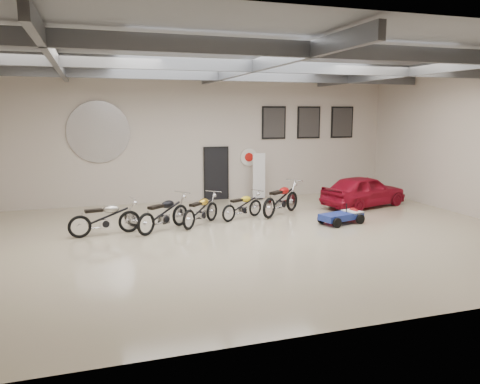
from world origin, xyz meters
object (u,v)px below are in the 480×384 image
object	(u,v)px
motorcycle_silver	(105,217)
go_kart	(345,213)
motorcycle_gold	(201,210)
vintage_car	(364,191)
motorcycle_black	(164,213)
motorcycle_red	(281,198)
banner_stand	(259,176)
motorcycle_yellow	(242,205)

from	to	relation	value
motorcycle_silver	go_kart	world-z (taller)	motorcycle_silver
motorcycle_gold	vintage_car	xyz separation A→B (m)	(6.52, 1.03, 0.10)
motorcycle_black	go_kart	world-z (taller)	motorcycle_black
motorcycle_gold	go_kart	world-z (taller)	motorcycle_gold
motorcycle_silver	go_kart	bearing A→B (deg)	-15.99
motorcycle_red	go_kart	xyz separation A→B (m)	(1.46, -1.81, -0.25)
banner_stand	motorcycle_silver	bearing A→B (deg)	-141.62
motorcycle_black	motorcycle_yellow	size ratio (longest dim) A/B	1.18
motorcycle_silver	motorcycle_red	distance (m)	6.01
banner_stand	motorcycle_yellow	size ratio (longest dim) A/B	1.07
vintage_car	motorcycle_black	bearing A→B (deg)	83.87
motorcycle_yellow	go_kart	world-z (taller)	motorcycle_yellow
motorcycle_red	motorcycle_yellow	bearing A→B (deg)	152.57
go_kart	vintage_car	bearing A→B (deg)	32.41
motorcycle_black	motorcycle_gold	bearing A→B (deg)	-22.55
motorcycle_black	motorcycle_yellow	distance (m)	2.84
go_kart	motorcycle_silver	bearing A→B (deg)	159.87
motorcycle_gold	motorcycle_yellow	bearing A→B (deg)	-28.83
motorcycle_red	motorcycle_gold	bearing A→B (deg)	156.11
motorcycle_silver	motorcycle_yellow	size ratio (longest dim) A/B	1.14
banner_stand	motorcycle_red	distance (m)	3.08
motorcycle_gold	motorcycle_silver	bearing A→B (deg)	142.07
motorcycle_silver	motorcycle_red	bearing A→B (deg)	-0.13
motorcycle_gold	motorcycle_black	bearing A→B (deg)	150.41
motorcycle_black	motorcycle_gold	size ratio (longest dim) A/B	1.08
motorcycle_silver	motorcycle_black	distance (m)	1.70
motorcycle_silver	motorcycle_yellow	bearing A→B (deg)	0.12
motorcycle_silver	motorcycle_yellow	xyz separation A→B (m)	(4.43, 0.78, -0.07)
go_kart	vintage_car	size ratio (longest dim) A/B	0.50
motorcycle_red	motorcycle_black	bearing A→B (deg)	156.88
go_kart	banner_stand	bearing A→B (deg)	89.49
banner_stand	motorcycle_gold	distance (m)	4.99
motorcycle_silver	go_kart	xyz separation A→B (m)	(7.38, -0.79, -0.20)
motorcycle_black	motorcycle_silver	bearing A→B (deg)	142.92
banner_stand	motorcycle_silver	size ratio (longest dim) A/B	0.93
motorcycle_yellow	motorcycle_red	size ratio (longest dim) A/B	0.80
motorcycle_red	go_kart	world-z (taller)	motorcycle_red
vintage_car	motorcycle_yellow	bearing A→B (deg)	80.70
motorcycle_black	vintage_car	bearing A→B (deg)	-27.77
motorcycle_red	vintage_car	bearing A→B (deg)	-30.62
vintage_car	motorcycle_gold	bearing A→B (deg)	82.88
go_kart	vintage_car	xyz separation A→B (m)	(2.06, 2.17, 0.28)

